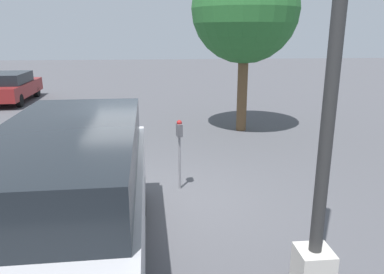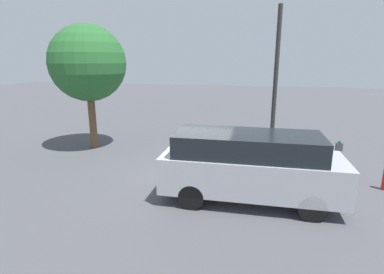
% 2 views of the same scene
% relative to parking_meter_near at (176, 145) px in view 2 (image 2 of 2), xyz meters
% --- Properties ---
extents(ground_plane, '(80.00, 80.00, 0.00)m').
position_rel_parking_meter_near_xyz_m(ground_plane, '(0.73, -0.38, -1.10)').
color(ground_plane, '#4C4C51').
extents(parking_meter_near, '(0.21, 0.13, 1.50)m').
position_rel_parking_meter_near_xyz_m(parking_meter_near, '(0.00, 0.00, 0.00)').
color(parking_meter_near, gray).
rests_on(parking_meter_near, ground).
extents(parking_meter_far, '(0.21, 0.13, 1.53)m').
position_rel_parking_meter_near_xyz_m(parking_meter_far, '(5.44, 0.19, 0.03)').
color(parking_meter_far, gray).
rests_on(parking_meter_far, ground).
extents(lamp_post, '(0.44, 0.44, 5.92)m').
position_rel_parking_meter_near_xyz_m(lamp_post, '(3.36, 1.50, 0.84)').
color(lamp_post, beige).
rests_on(lamp_post, ground).
extents(parked_van, '(5.17, 2.02, 2.05)m').
position_rel_parking_meter_near_xyz_m(parked_van, '(2.68, -1.61, 0.02)').
color(parked_van, '#B2B2B7').
rests_on(parked_van, ground).
extents(street_tree, '(3.39, 3.39, 5.62)m').
position_rel_parking_meter_near_xyz_m(street_tree, '(-4.74, 2.39, 2.80)').
color(street_tree, brown).
rests_on(street_tree, ground).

